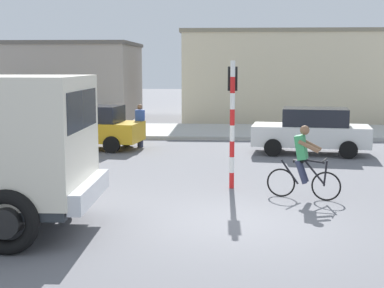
{
  "coord_description": "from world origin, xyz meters",
  "views": [
    {
      "loc": [
        -0.12,
        -10.79,
        3.11
      ],
      "look_at": [
        -0.9,
        2.5,
        1.2
      ],
      "focal_mm": 52.21,
      "sensor_mm": 36.0,
      "label": 1
    }
  ],
  "objects_px": {
    "pedestrian_near_kerb": "(140,125)",
    "car_red_near": "(312,131)",
    "cyclist": "(303,162)",
    "car_white_mid": "(88,127)",
    "traffic_light_pole": "(232,106)"
  },
  "relations": [
    {
      "from": "pedestrian_near_kerb",
      "to": "car_red_near",
      "type": "bearing_deg",
      "value": -11.19
    },
    {
      "from": "cyclist",
      "to": "car_red_near",
      "type": "relative_size",
      "value": 0.41
    },
    {
      "from": "car_white_mid",
      "to": "pedestrian_near_kerb",
      "type": "distance_m",
      "value": 1.92
    },
    {
      "from": "car_white_mid",
      "to": "traffic_light_pole",
      "type": "bearing_deg",
      "value": -50.5
    },
    {
      "from": "car_red_near",
      "to": "car_white_mid",
      "type": "relative_size",
      "value": 1.0
    },
    {
      "from": "cyclist",
      "to": "car_red_near",
      "type": "bearing_deg",
      "value": 79.71
    },
    {
      "from": "traffic_light_pole",
      "to": "pedestrian_near_kerb",
      "type": "bearing_deg",
      "value": 116.27
    },
    {
      "from": "cyclist",
      "to": "car_red_near",
      "type": "height_order",
      "value": "cyclist"
    },
    {
      "from": "cyclist",
      "to": "traffic_light_pole",
      "type": "height_order",
      "value": "traffic_light_pole"
    },
    {
      "from": "car_red_near",
      "to": "pedestrian_near_kerb",
      "type": "bearing_deg",
      "value": 168.81
    },
    {
      "from": "car_red_near",
      "to": "car_white_mid",
      "type": "xyz_separation_m",
      "value": [
        -8.07,
        0.75,
        0.0
      ]
    },
    {
      "from": "traffic_light_pole",
      "to": "car_white_mid",
      "type": "xyz_separation_m",
      "value": [
        -5.22,
        6.34,
        -1.25
      ]
    },
    {
      "from": "traffic_light_pole",
      "to": "pedestrian_near_kerb",
      "type": "distance_m",
      "value": 7.71
    },
    {
      "from": "traffic_light_pole",
      "to": "car_red_near",
      "type": "xyz_separation_m",
      "value": [
        2.85,
        5.59,
        -1.25
      ]
    },
    {
      "from": "car_red_near",
      "to": "pedestrian_near_kerb",
      "type": "distance_m",
      "value": 6.34
    }
  ]
}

